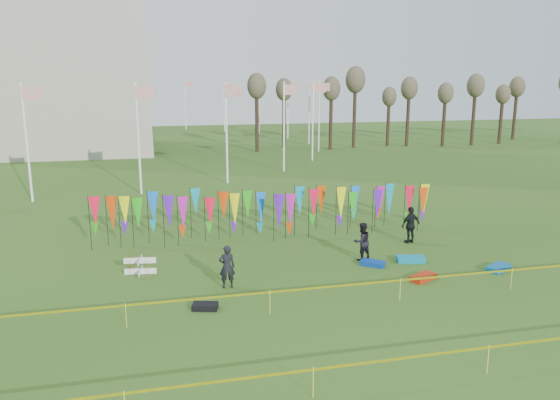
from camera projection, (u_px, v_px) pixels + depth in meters
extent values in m
plane|color=#2B4A14|center=(312.00, 292.00, 21.61)|extent=(160.00, 160.00, 0.00)
cylinder|color=white|center=(309.00, 113.00, 69.48)|extent=(0.16, 0.16, 8.00)
plane|color=#AE1312|center=(314.00, 86.00, 68.89)|extent=(1.40, 0.00, 1.40)
cylinder|color=white|center=(288.00, 110.00, 76.14)|extent=(0.16, 0.16, 8.00)
plane|color=#AE1312|center=(292.00, 85.00, 75.55)|extent=(1.40, 0.00, 1.40)
cylinder|color=white|center=(259.00, 107.00, 81.91)|extent=(0.16, 0.16, 8.00)
plane|color=#AE1312|center=(263.00, 85.00, 81.33)|extent=(1.40, 0.00, 1.40)
cylinder|color=white|center=(224.00, 106.00, 86.40)|extent=(0.16, 0.16, 8.00)
plane|color=#AE1312|center=(227.00, 85.00, 85.82)|extent=(1.40, 0.00, 1.40)
cylinder|color=white|center=(185.00, 105.00, 89.31)|extent=(0.16, 0.16, 8.00)
plane|color=#AE1312|center=(188.00, 84.00, 88.72)|extent=(1.40, 0.00, 1.40)
cylinder|color=white|center=(143.00, 105.00, 90.43)|extent=(0.16, 0.16, 8.00)
plane|color=#AE1312|center=(146.00, 84.00, 89.84)|extent=(1.40, 0.00, 1.40)
cylinder|color=white|center=(98.00, 105.00, 89.69)|extent=(0.16, 0.16, 8.00)
plane|color=#AE1312|center=(100.00, 84.00, 89.10)|extent=(1.40, 0.00, 1.40)
cylinder|color=white|center=(50.00, 106.00, 87.13)|extent=(0.16, 0.16, 8.00)
plane|color=#AE1312|center=(52.00, 85.00, 86.55)|extent=(1.40, 0.00, 1.40)
plane|color=#AE1312|center=(1.00, 85.00, 82.36)|extent=(1.40, 0.00, 1.40)
cylinder|color=white|center=(27.00, 144.00, 36.54)|extent=(0.16, 0.16, 8.00)
plane|color=#AE1312|center=(32.00, 93.00, 35.95)|extent=(1.40, 0.00, 1.40)
cylinder|color=white|center=(138.00, 139.00, 39.09)|extent=(0.16, 0.16, 8.00)
plane|color=#AE1312|center=(145.00, 92.00, 38.51)|extent=(1.40, 0.00, 1.40)
cylinder|color=white|center=(227.00, 133.00, 43.28)|extent=(0.16, 0.16, 8.00)
plane|color=#AE1312|center=(233.00, 91.00, 42.70)|extent=(1.40, 0.00, 1.40)
cylinder|color=white|center=(284.00, 127.00, 48.82)|extent=(0.16, 0.16, 8.00)
plane|color=#AE1312|center=(291.00, 90.00, 48.24)|extent=(1.40, 0.00, 1.40)
cylinder|color=white|center=(313.00, 121.00, 55.34)|extent=(0.16, 0.16, 8.00)
plane|color=#AE1312|center=(319.00, 88.00, 54.75)|extent=(1.40, 0.00, 1.40)
cylinder|color=white|center=(319.00, 117.00, 62.38)|extent=(0.16, 0.16, 8.00)
plane|color=#AE1312|center=(325.00, 87.00, 61.80)|extent=(1.40, 0.00, 1.40)
cylinder|color=black|center=(91.00, 224.00, 26.81)|extent=(0.03, 0.03, 2.53)
cone|color=#FC0E35|center=(96.00, 216.00, 26.79)|extent=(0.64, 0.64, 1.60)
cylinder|color=black|center=(106.00, 223.00, 26.96)|extent=(0.03, 0.03, 2.53)
cone|color=#DD3C06|center=(111.00, 215.00, 26.94)|extent=(0.64, 0.64, 1.60)
cylinder|color=black|center=(120.00, 222.00, 27.12)|extent=(0.03, 0.03, 2.53)
cone|color=#F2EC0C|center=(125.00, 215.00, 27.10)|extent=(0.64, 0.64, 1.60)
cylinder|color=black|center=(134.00, 222.00, 27.28)|extent=(0.03, 0.03, 2.53)
cone|color=#21AE13|center=(140.00, 214.00, 27.26)|extent=(0.64, 0.64, 1.60)
cylinder|color=black|center=(149.00, 221.00, 27.44)|extent=(0.03, 0.03, 2.53)
cone|color=#0E69F6|center=(154.00, 213.00, 27.42)|extent=(0.64, 0.64, 1.60)
cylinder|color=black|center=(163.00, 220.00, 27.59)|extent=(0.03, 0.03, 2.53)
cone|color=#5514B5|center=(168.00, 212.00, 27.57)|extent=(0.64, 0.64, 1.60)
cylinder|color=black|center=(177.00, 219.00, 27.75)|extent=(0.03, 0.03, 2.53)
cone|color=#C816AA|center=(182.00, 212.00, 27.73)|extent=(0.64, 0.64, 1.60)
cylinder|color=black|center=(190.00, 218.00, 27.91)|extent=(0.03, 0.03, 2.53)
cone|color=#0B90AF|center=(195.00, 211.00, 27.89)|extent=(0.64, 0.64, 1.60)
cylinder|color=black|center=(204.00, 218.00, 28.07)|extent=(0.03, 0.03, 2.53)
cone|color=#FC0E35|center=(209.00, 210.00, 28.05)|extent=(0.64, 0.64, 1.60)
cylinder|color=black|center=(217.00, 217.00, 28.22)|extent=(0.03, 0.03, 2.53)
cone|color=#DD3C06|center=(222.00, 209.00, 28.20)|extent=(0.64, 0.64, 1.60)
cylinder|color=black|center=(230.00, 216.00, 28.38)|extent=(0.03, 0.03, 2.53)
cone|color=#F2EC0C|center=(236.00, 209.00, 28.36)|extent=(0.64, 0.64, 1.60)
cylinder|color=black|center=(244.00, 215.00, 28.54)|extent=(0.03, 0.03, 2.53)
cone|color=#21AE13|center=(249.00, 208.00, 28.52)|extent=(0.64, 0.64, 1.60)
cylinder|color=black|center=(257.00, 215.00, 28.70)|extent=(0.03, 0.03, 2.53)
cone|color=#0E69F6|center=(262.00, 207.00, 28.68)|extent=(0.64, 0.64, 1.60)
cylinder|color=black|center=(269.00, 214.00, 28.85)|extent=(0.03, 0.03, 2.53)
cone|color=#5514B5|center=(275.00, 206.00, 28.83)|extent=(0.64, 0.64, 1.60)
cylinder|color=black|center=(282.00, 213.00, 29.01)|extent=(0.03, 0.03, 2.53)
cone|color=#C816AA|center=(287.00, 206.00, 28.99)|extent=(0.64, 0.64, 1.60)
cylinder|color=black|center=(295.00, 212.00, 29.17)|extent=(0.03, 0.03, 2.53)
cone|color=#0B90AF|center=(300.00, 205.00, 29.15)|extent=(0.64, 0.64, 1.60)
cylinder|color=black|center=(307.00, 212.00, 29.32)|extent=(0.03, 0.03, 2.53)
cone|color=#FC0E35|center=(312.00, 204.00, 29.30)|extent=(0.64, 0.64, 1.60)
cylinder|color=black|center=(319.00, 211.00, 29.48)|extent=(0.03, 0.03, 2.53)
cone|color=#DD3C06|center=(324.00, 204.00, 29.46)|extent=(0.64, 0.64, 1.60)
cylinder|color=black|center=(332.00, 210.00, 29.64)|extent=(0.03, 0.03, 2.53)
cone|color=#F2EC0C|center=(337.00, 203.00, 29.62)|extent=(0.64, 0.64, 1.60)
cylinder|color=black|center=(344.00, 210.00, 29.80)|extent=(0.03, 0.03, 2.53)
cone|color=#21AE13|center=(349.00, 202.00, 29.78)|extent=(0.64, 0.64, 1.60)
cylinder|color=black|center=(355.00, 209.00, 29.95)|extent=(0.03, 0.03, 2.53)
cone|color=#0E69F6|center=(360.00, 202.00, 29.93)|extent=(0.64, 0.64, 1.60)
cylinder|color=black|center=(367.00, 208.00, 30.11)|extent=(0.03, 0.03, 2.53)
cone|color=#5514B5|center=(372.00, 201.00, 30.09)|extent=(0.64, 0.64, 1.60)
cylinder|color=black|center=(379.00, 207.00, 30.27)|extent=(0.03, 0.03, 2.53)
cone|color=#C816AA|center=(384.00, 200.00, 30.25)|extent=(0.64, 0.64, 1.60)
cylinder|color=black|center=(390.00, 207.00, 30.43)|extent=(0.03, 0.03, 2.53)
cone|color=#0B90AF|center=(395.00, 200.00, 30.41)|extent=(0.64, 0.64, 1.60)
cylinder|color=black|center=(402.00, 206.00, 30.58)|extent=(0.03, 0.03, 2.53)
cone|color=#FC0E35|center=(407.00, 199.00, 30.56)|extent=(0.64, 0.64, 1.60)
cylinder|color=black|center=(413.00, 205.00, 30.74)|extent=(0.03, 0.03, 2.53)
cone|color=#DD3C06|center=(418.00, 199.00, 30.72)|extent=(0.64, 0.64, 1.60)
cylinder|color=black|center=(424.00, 205.00, 30.90)|extent=(0.03, 0.03, 2.53)
cone|color=#F2EC0C|center=(429.00, 198.00, 30.88)|extent=(0.64, 0.64, 1.60)
cube|color=#E9E904|center=(325.00, 287.00, 19.90)|extent=(26.00, 0.01, 0.08)
cylinder|color=#EBF436|center=(128.00, 316.00, 18.39)|extent=(0.02, 0.02, 0.90)
cylinder|color=#EBF436|center=(272.00, 302.00, 19.53)|extent=(0.02, 0.02, 0.90)
cylinder|color=#EBF436|center=(401.00, 289.00, 20.67)|extent=(0.02, 0.02, 0.90)
cylinder|color=#EBF436|center=(516.00, 278.00, 21.80)|extent=(0.02, 0.02, 0.90)
cube|color=#E9E904|center=(388.00, 360.00, 14.75)|extent=(26.00, 0.01, 0.08)
cylinder|color=#EBF436|center=(317.00, 382.00, 14.38)|extent=(0.02, 0.02, 0.90)
cylinder|color=#EBF436|center=(485.00, 360.00, 15.51)|extent=(0.02, 0.02, 0.90)
cylinder|color=#38261C|center=(253.00, 122.00, 64.04)|extent=(0.44, 0.44, 6.40)
ellipsoid|color=brown|center=(253.00, 93.00, 63.30)|extent=(1.92, 1.92, 2.56)
cylinder|color=#38261C|center=(286.00, 122.00, 64.94)|extent=(0.44, 0.44, 6.40)
ellipsoid|color=brown|center=(286.00, 93.00, 64.21)|extent=(1.92, 1.92, 2.56)
cylinder|color=#38261C|center=(318.00, 121.00, 65.85)|extent=(0.44, 0.44, 6.40)
ellipsoid|color=brown|center=(319.00, 93.00, 65.12)|extent=(1.92, 1.92, 2.56)
cylinder|color=#38261C|center=(350.00, 121.00, 66.76)|extent=(0.44, 0.44, 6.40)
ellipsoid|color=brown|center=(350.00, 93.00, 66.03)|extent=(1.92, 1.92, 2.56)
cylinder|color=#38261C|center=(380.00, 120.00, 67.67)|extent=(0.44, 0.44, 6.40)
ellipsoid|color=brown|center=(381.00, 93.00, 66.94)|extent=(1.92, 1.92, 2.56)
cylinder|color=#38261C|center=(410.00, 120.00, 68.58)|extent=(0.44, 0.44, 6.40)
ellipsoid|color=brown|center=(411.00, 92.00, 67.85)|extent=(1.92, 1.92, 2.56)
cylinder|color=#38261C|center=(438.00, 119.00, 69.49)|extent=(0.44, 0.44, 6.40)
ellipsoid|color=brown|center=(440.00, 92.00, 68.76)|extent=(1.92, 1.92, 2.56)
cylinder|color=#38261C|center=(466.00, 118.00, 70.40)|extent=(0.44, 0.44, 6.40)
ellipsoid|color=brown|center=(468.00, 92.00, 69.67)|extent=(1.92, 1.92, 2.56)
cylinder|color=#38261C|center=(494.00, 118.00, 71.31)|extent=(0.44, 0.44, 6.40)
ellipsoid|color=brown|center=(496.00, 92.00, 70.58)|extent=(1.92, 1.92, 2.56)
cylinder|color=#38261C|center=(520.00, 117.00, 72.22)|extent=(0.44, 0.44, 6.40)
ellipsoid|color=brown|center=(523.00, 92.00, 71.49)|extent=(1.92, 1.92, 2.56)
cylinder|color=#38261C|center=(546.00, 117.00, 73.13)|extent=(0.44, 0.44, 6.40)
ellipsoid|color=brown|center=(549.00, 91.00, 72.39)|extent=(1.92, 1.92, 2.56)
cylinder|color=#B31A0D|center=(132.00, 269.00, 23.05)|extent=(0.02, 0.02, 0.77)
cylinder|color=#B31A0D|center=(148.00, 268.00, 23.20)|extent=(0.02, 0.02, 0.77)
cylinder|color=#B31A0D|center=(132.00, 264.00, 23.69)|extent=(0.02, 0.02, 0.77)
cylinder|color=#B31A0D|center=(148.00, 263.00, 23.85)|extent=(0.02, 0.02, 0.77)
imported|color=black|center=(227.00, 267.00, 21.87)|extent=(0.67, 0.50, 1.78)
imported|color=black|center=(362.00, 241.00, 25.25)|extent=(0.97, 0.73, 1.78)
imported|color=black|center=(411.00, 225.00, 27.86)|extent=(1.23, 0.87, 1.90)
cube|color=#0B84B0|center=(411.00, 259.00, 25.13)|extent=(1.37, 0.90, 0.25)
cube|color=#0938A1|center=(372.00, 263.00, 24.62)|extent=(1.17, 1.09, 0.22)
cube|color=red|center=(423.00, 277.00, 22.86)|extent=(1.35, 1.07, 0.22)
cube|color=black|center=(205.00, 306.00, 19.98)|extent=(1.03, 0.75, 0.21)
cube|color=#0B5FA4|center=(498.00, 268.00, 24.01)|extent=(1.35, 1.10, 0.23)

